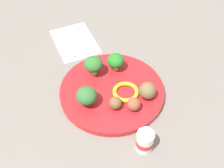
{
  "coord_description": "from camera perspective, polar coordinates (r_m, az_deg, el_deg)",
  "views": [
    {
      "loc": [
        0.45,
        -0.25,
        0.6
      ],
      "look_at": [
        0.0,
        0.0,
        0.04
      ],
      "focal_mm": 46.7,
      "sensor_mm": 36.0,
      "label": 1
    }
  ],
  "objects": [
    {
      "name": "broccoli_floret_mid_right",
      "position": [
        0.72,
        -4.98,
        -2.32
      ],
      "size": [
        0.05,
        0.05,
        0.05
      ],
      "color": "#9ECA7F",
      "rests_on": "plate"
    },
    {
      "name": "pepper_ring_mid_left",
      "position": [
        0.76,
        2.7,
        -1.54
      ],
      "size": [
        0.09,
        0.09,
        0.01
      ],
      "primitive_type": "torus",
      "rotation": [
        0.0,
        0.0,
        0.36
      ],
      "color": "yellow",
      "rests_on": "plate"
    },
    {
      "name": "napkin",
      "position": [
        0.95,
        -7.38,
        8.23
      ],
      "size": [
        0.18,
        0.14,
        0.01
      ],
      "primitive_type": "cube",
      "rotation": [
        0.0,
        0.0,
        -0.09
      ],
      "color": "white",
      "rests_on": "ground_plane"
    },
    {
      "name": "meatball_center",
      "position": [
        0.72,
        0.67,
        -3.73
      ],
      "size": [
        0.03,
        0.03,
        0.03
      ],
      "primitive_type": "sphere",
      "color": "brown",
      "rests_on": "plate"
    },
    {
      "name": "yogurt_bottle",
      "position": [
        0.67,
        6.46,
        -10.96
      ],
      "size": [
        0.04,
        0.04,
        0.07
      ],
      "color": "white",
      "rests_on": "ground_plane"
    },
    {
      "name": "meatball_mid_right",
      "position": [
        0.75,
        6.96,
        -1.31
      ],
      "size": [
        0.05,
        0.05,
        0.05
      ],
      "primitive_type": "sphere",
      "color": "brown",
      "rests_on": "plate"
    },
    {
      "name": "plate",
      "position": [
        0.78,
        0.0,
        -1.38
      ],
      "size": [
        0.28,
        0.28,
        0.02
      ],
      "primitive_type": "cylinder",
      "color": "red",
      "rests_on": "ground_plane"
    },
    {
      "name": "ground_plane",
      "position": [
        0.79,
        0.0,
        -1.76
      ],
      "size": [
        4.0,
        4.0,
        0.0
      ],
      "primitive_type": "plane",
      "color": "slate"
    },
    {
      "name": "meatball_mid_left",
      "position": [
        0.72,
        4.3,
        -3.98
      ],
      "size": [
        0.03,
        0.03,
        0.03
      ],
      "primitive_type": "sphere",
      "color": "brown",
      "rests_on": "plate"
    },
    {
      "name": "broccoli_floret_front_left",
      "position": [
        0.81,
        0.72,
        4.53
      ],
      "size": [
        0.05,
        0.05,
        0.05
      ],
      "color": "#A5C87E",
      "rests_on": "plate"
    },
    {
      "name": "fork",
      "position": [
        0.94,
        -6.25,
        8.48
      ],
      "size": [
        0.12,
        0.04,
        0.01
      ],
      "color": "silver",
      "rests_on": "napkin"
    },
    {
      "name": "broccoli_floret_far_rim",
      "position": [
        0.79,
        -3.67,
        3.86
      ],
      "size": [
        0.05,
        0.05,
        0.06
      ],
      "color": "#A0C978",
      "rests_on": "plate"
    },
    {
      "name": "knife",
      "position": [
        0.94,
        -8.33,
        7.91
      ],
      "size": [
        0.15,
        0.03,
        0.01
      ],
      "color": "silver",
      "rests_on": "napkin"
    }
  ]
}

